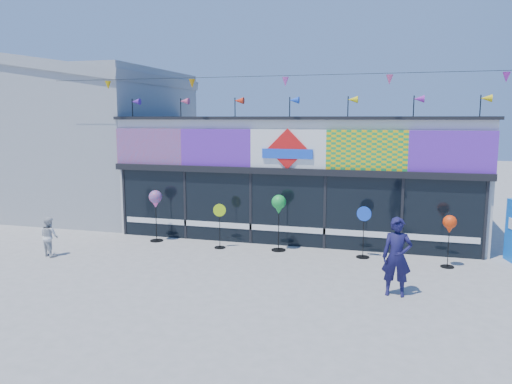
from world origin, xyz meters
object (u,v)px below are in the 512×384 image
at_px(spinner_1, 220,225).
at_px(spinner_2, 279,206).
at_px(spinner_3, 364,231).
at_px(spinner_4, 450,226).
at_px(adult_man, 397,257).
at_px(spinner_0, 156,201).
at_px(child, 49,236).

distance_m(spinner_1, spinner_2, 1.97).
distance_m(spinner_3, spinner_4, 2.35).
height_order(spinner_2, spinner_3, spinner_2).
relative_size(spinner_2, adult_man, 0.95).
xyz_separation_m(spinner_1, spinner_4, (6.70, -0.22, 0.42)).
bearing_deg(spinner_2, spinner_0, 179.30).
bearing_deg(adult_man, spinner_3, 107.41).
bearing_deg(spinner_0, spinner_2, -0.70).
bearing_deg(spinner_4, adult_man, -117.03).
bearing_deg(spinner_2, spinner_3, -1.92).
distance_m(spinner_4, child, 11.43).
xyz_separation_m(spinner_0, child, (-2.21, -2.49, -0.77)).
xyz_separation_m(spinner_4, adult_man, (-1.35, -2.66, -0.25)).
distance_m(spinner_2, spinner_4, 4.88).
distance_m(spinner_1, child, 5.06).
height_order(spinner_2, spinner_4, spinner_2).
relative_size(spinner_3, adult_man, 0.83).
relative_size(spinner_2, spinner_3, 1.14).
distance_m(adult_man, child, 9.91).
distance_m(spinner_1, spinner_4, 6.72).
bearing_deg(spinner_0, spinner_4, -3.02).
height_order(spinner_4, adult_man, adult_man).
xyz_separation_m(spinner_0, adult_man, (7.68, -3.13, -0.45)).
bearing_deg(spinner_2, adult_man, -41.34).
bearing_deg(spinner_1, spinner_0, 173.65).
distance_m(spinner_4, adult_man, 2.99).
distance_m(spinner_0, spinner_4, 9.05).
bearing_deg(spinner_1, child, -153.82).
bearing_deg(spinner_3, spinner_4, -8.42).
relative_size(spinner_3, spinner_4, 1.05).
relative_size(spinner_0, spinner_4, 1.17).
height_order(adult_man, child, adult_man).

